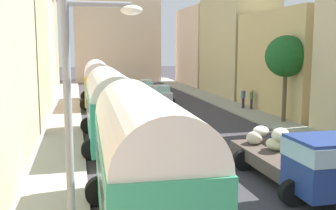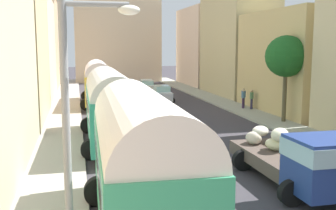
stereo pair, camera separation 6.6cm
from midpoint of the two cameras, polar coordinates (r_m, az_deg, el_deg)
ground_plane at (r=32.86m, az=-1.46°, el=-1.20°), size 154.00×154.00×0.00m
sidewalk_left at (r=32.26m, az=-14.20°, el=-1.51°), size 2.50×70.00×0.14m
sidewalk_right at (r=34.98m, az=10.28°, el=-0.64°), size 2.50×70.00×0.14m
building_left_2 at (r=31.11m, az=-22.10°, el=6.60°), size 5.62×10.27×9.65m
building_left_3 at (r=42.69m, az=-18.51°, el=7.35°), size 4.04×12.88×10.09m
building_left_4 at (r=53.99m, az=-18.41°, el=8.58°), size 6.57×9.04×12.14m
building_right_2 at (r=34.76m, az=16.98°, el=5.76°), size 4.69×11.43×8.20m
building_right_3 at (r=45.61m, az=9.69°, el=10.02°), size 5.38×11.44×13.74m
building_right_4 at (r=57.14m, az=5.40°, el=8.08°), size 5.78×11.46×10.54m
distant_church at (r=63.64m, az=-7.11°, el=10.25°), size 12.75×6.31×21.54m
parked_bus_0 at (r=11.41m, az=-3.63°, el=-7.31°), size 3.39×8.41×4.21m
parked_bus_1 at (r=22.62m, az=-8.09°, el=0.24°), size 3.32×9.92×4.10m
parked_bus_2 at (r=37.90m, az=-9.76°, el=3.38°), size 3.36×9.85×4.06m
cargo_truck_0 at (r=16.10m, az=18.43°, el=-7.16°), size 3.20×6.91×2.35m
car_0 at (r=39.39m, az=-0.81°, el=1.57°), size 2.22×3.78×1.64m
car_1 at (r=47.51m, az=-2.96°, el=2.62°), size 2.19×4.05×1.47m
car_2 at (r=34.94m, az=-5.27°, el=0.57°), size 2.57×4.30×1.48m
car_3 at (r=47.45m, az=-6.91°, el=2.66°), size 2.18×4.30×1.65m
pedestrian_1 at (r=34.91m, az=11.67°, el=0.89°), size 0.33×0.33×1.77m
pedestrian_3 at (r=35.56m, az=10.56°, el=1.04°), size 0.51×0.51×1.80m
pedestrian_4 at (r=35.22m, az=10.54°, el=1.00°), size 0.41×0.41×1.79m
streetlamp_near at (r=8.31m, az=-12.38°, el=-3.37°), size 1.58×0.28×6.30m
roadside_tree_2 at (r=29.46m, az=16.25°, el=6.50°), size 2.88×2.88×6.14m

